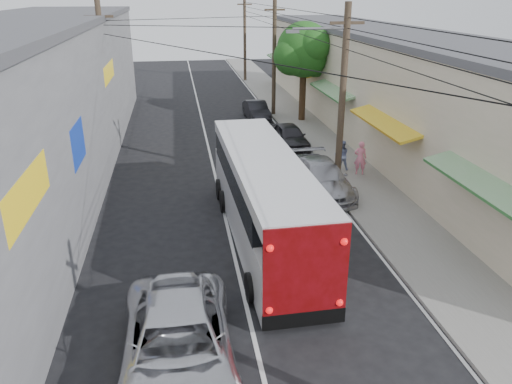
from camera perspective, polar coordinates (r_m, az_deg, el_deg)
sidewalk at (r=29.32m, az=7.47°, el=5.34°), size 3.00×80.00×0.12m
building_right at (r=31.97m, az=14.65°, el=11.91°), size 7.09×40.00×6.25m
building_left at (r=26.28m, az=-24.41°, el=9.73°), size 7.20×36.00×7.25m
utility_poles at (r=27.98m, az=0.86°, el=13.27°), size 11.80×45.28×8.00m
street_tree at (r=34.21m, az=5.61°, el=15.69°), size 4.40×4.00×6.60m
coach_bus at (r=17.60m, az=0.85°, el=-0.54°), size 2.73×10.94×3.14m
jeepney at (r=12.17m, az=-8.91°, el=-16.87°), size 2.62×5.65×1.57m
parked_suv at (r=22.20m, az=7.53°, el=1.62°), size 2.16×4.98×1.43m
parked_car_mid at (r=28.68m, az=3.86°, el=6.38°), size 1.90×4.08×1.35m
parked_car_far at (r=35.21m, az=0.05°, el=9.30°), size 1.56×3.92×1.27m
pedestrian_near at (r=24.47m, az=11.84°, el=3.84°), size 0.69×0.55×1.64m
pedestrian_far at (r=24.96m, az=9.76°, el=4.17°), size 0.79×0.65×1.48m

